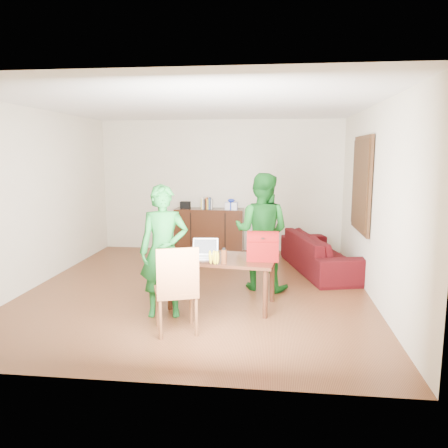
# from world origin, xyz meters

# --- Properties ---
(room) EXTENTS (5.20, 5.70, 2.90)m
(room) POSITION_xyz_m (0.01, 0.13, 1.31)
(room) COLOR #462211
(room) RESTS_ON ground
(table) EXTENTS (1.50, 0.97, 0.66)m
(table) POSITION_xyz_m (0.45, -0.68, 0.58)
(table) COLOR black
(table) RESTS_ON ground
(chair) EXTENTS (0.59, 0.57, 1.02)m
(chair) POSITION_xyz_m (0.03, -1.61, 0.30)
(chair) COLOR brown
(chair) RESTS_ON ground
(person_near) EXTENTS (0.66, 0.49, 1.65)m
(person_near) POSITION_xyz_m (-0.23, -1.11, 0.83)
(person_near) COLOR #156221
(person_near) RESTS_ON ground
(person_far) EXTENTS (0.99, 0.86, 1.74)m
(person_far) POSITION_xyz_m (0.94, 0.15, 0.87)
(person_far) COLOR #125217
(person_far) RESTS_ON ground
(laptop) EXTENTS (0.36, 0.27, 0.24)m
(laptop) POSITION_xyz_m (0.23, -0.74, 0.71)
(laptop) COLOR white
(laptop) RESTS_ON table
(bananas) EXTENTS (0.20, 0.17, 0.07)m
(bananas) POSITION_xyz_m (0.39, -1.04, 0.70)
(bananas) COLOR gold
(bananas) RESTS_ON table
(bottle) EXTENTS (0.08, 0.08, 0.20)m
(bottle) POSITION_xyz_m (0.51, -1.00, 0.76)
(bottle) COLOR #542813
(bottle) RESTS_ON table
(red_bag) EXTENTS (0.41, 0.24, 0.30)m
(red_bag) POSITION_xyz_m (0.98, -0.77, 0.81)
(red_bag) COLOR #670B06
(red_bag) RESTS_ON table
(sofa) EXTENTS (1.37, 2.33, 0.64)m
(sofa) POSITION_xyz_m (1.95, 1.26, 0.32)
(sofa) COLOR #350608
(sofa) RESTS_ON ground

